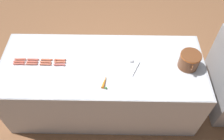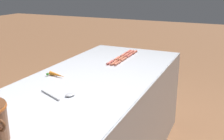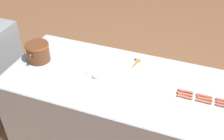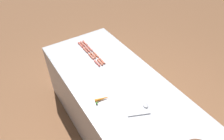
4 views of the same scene
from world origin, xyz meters
The scene contains 15 objects.
griddle_counter centered at (0.00, 0.00, 0.42)m, with size 0.97×2.36×0.85m.
hot_dog_0 centered at (-0.04, -0.94, 0.86)m, with size 0.03×0.14×0.02m.
hot_dog_1 centered at (-0.04, -0.80, 0.86)m, with size 0.02×0.14×0.02m.
hot_dog_2 centered at (-0.04, -0.64, 0.86)m, with size 0.02×0.14×0.02m.
hot_dog_3 centered at (-0.04, -0.48, 0.86)m, with size 0.03×0.14×0.02m.
hot_dog_4 centered at (-0.01, -0.95, 0.86)m, with size 0.03×0.14×0.02m.
hot_dog_5 centered at (-0.01, -0.80, 0.86)m, with size 0.02×0.14×0.02m.
hot_dog_6 centered at (-0.01, -0.64, 0.86)m, with size 0.03×0.14×0.02m.
hot_dog_7 centered at (-0.01, -0.48, 0.86)m, with size 0.03×0.14×0.02m.
hot_dog_8 centered at (0.02, -0.94, 0.86)m, with size 0.03×0.14×0.02m.
hot_dog_9 centered at (0.03, -0.79, 0.86)m, with size 0.02×0.14×0.02m.
hot_dog_10 centered at (0.03, -0.64, 0.86)m, with size 0.02×0.14×0.02m.
hot_dog_11 centered at (0.03, -0.48, 0.86)m, with size 0.03×0.14×0.02m.
serving_spoon centered at (-0.01, 0.35, 0.85)m, with size 0.26×0.14×0.02m.
carrot centered at (0.26, 0.04, 0.86)m, with size 0.18×0.07×0.03m.
Camera 2 is at (-0.99, 1.74, 1.56)m, focal length 43.71 mm.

